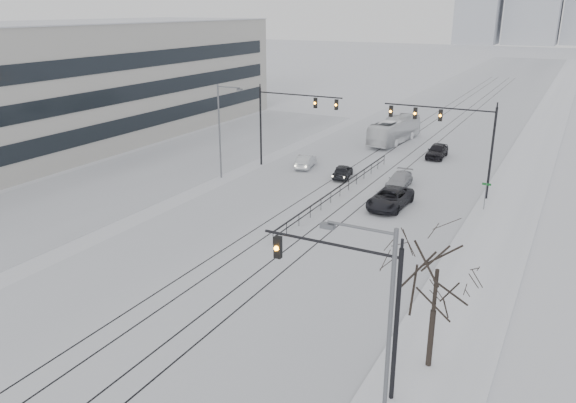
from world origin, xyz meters
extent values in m
plane|color=silver|center=(0.00, 0.00, 0.00)|extent=(500.00, 500.00, 0.00)
cube|color=silver|center=(0.00, 60.00, 0.01)|extent=(22.00, 260.00, 0.02)
cube|color=white|center=(13.50, 60.00, 0.08)|extent=(5.00, 260.00, 0.16)
cube|color=gray|center=(11.05, 60.00, 0.06)|extent=(0.10, 260.00, 0.12)
cube|color=silver|center=(-20.00, 35.00, 0.01)|extent=(14.00, 60.00, 0.03)
cube|color=black|center=(-2.60, 40.00, 0.02)|extent=(0.10, 180.00, 0.01)
cube|color=black|center=(-1.20, 40.00, 0.02)|extent=(0.10, 180.00, 0.01)
cube|color=black|center=(1.20, 40.00, 0.02)|extent=(0.10, 180.00, 0.01)
cube|color=black|center=(2.60, 40.00, 0.02)|extent=(0.10, 180.00, 0.01)
cube|color=#BCB9B1|center=(-38.00, 35.00, 7.00)|extent=(20.00, 62.00, 14.00)
cube|color=black|center=(-27.98, 35.00, 7.00)|extent=(0.08, 58.00, 12.00)
cube|color=silver|center=(-38.00, 35.00, 14.05)|extent=(20.20, 62.20, 0.12)
cylinder|color=black|center=(12.40, 6.00, 3.50)|extent=(0.20, 0.20, 7.00)
cylinder|color=black|center=(9.40, 6.00, 6.60)|extent=(6.00, 0.12, 0.12)
cube|color=black|center=(7.00, 6.00, 5.95)|extent=(0.32, 0.24, 1.00)
sphere|color=orange|center=(7.00, 5.86, 5.95)|extent=(0.22, 0.22, 0.22)
cylinder|color=black|center=(11.50, 35.00, 4.00)|extent=(0.20, 0.20, 8.00)
cylinder|color=black|center=(6.75, 35.00, 7.60)|extent=(9.50, 0.12, 0.12)
cube|color=black|center=(2.60, 35.00, 6.95)|extent=(0.32, 0.24, 1.00)
sphere|color=orange|center=(2.60, 34.86, 6.95)|extent=(0.22, 0.22, 0.22)
cube|color=black|center=(4.80, 35.00, 6.95)|extent=(0.32, 0.24, 1.00)
sphere|color=orange|center=(4.80, 34.86, 6.95)|extent=(0.22, 0.22, 0.22)
cube|color=black|center=(7.00, 35.00, 6.95)|extent=(0.32, 0.24, 1.00)
sphere|color=orange|center=(7.00, 34.86, 6.95)|extent=(0.22, 0.22, 0.22)
cylinder|color=black|center=(-11.50, 36.00, 4.00)|extent=(0.20, 0.20, 8.00)
cylinder|color=black|center=(-7.00, 36.00, 7.60)|extent=(9.00, 0.12, 0.12)
cube|color=black|center=(-3.10, 36.00, 6.95)|extent=(0.32, 0.24, 1.00)
sphere|color=orange|center=(-3.10, 35.86, 6.95)|extent=(0.22, 0.22, 0.22)
cube|color=black|center=(-5.30, 36.00, 6.95)|extent=(0.32, 0.24, 1.00)
sphere|color=orange|center=(-5.30, 35.86, 6.95)|extent=(0.22, 0.22, 0.22)
cylinder|color=#595B60|center=(13.00, 3.00, 4.50)|extent=(0.16, 0.16, 9.00)
cylinder|color=#595B60|center=(11.80, 3.00, 8.80)|extent=(2.40, 0.10, 0.10)
cube|color=#595B60|center=(10.60, 3.00, 8.65)|extent=(0.50, 0.25, 0.18)
cylinder|color=#595B60|center=(-12.50, 30.00, 4.50)|extent=(0.16, 0.16, 9.00)
cylinder|color=#595B60|center=(-11.30, 30.00, 8.80)|extent=(2.40, 0.10, 0.10)
cube|color=#595B60|center=(-10.10, 30.00, 8.65)|extent=(0.50, 0.25, 0.18)
cylinder|color=black|center=(13.20, 9.00, 1.50)|extent=(0.26, 0.26, 3.00)
cylinder|color=black|center=(13.20, 9.00, 3.75)|extent=(0.18, 0.18, 2.50)
cube|color=black|center=(0.00, 30.00, 0.95)|extent=(0.06, 24.00, 0.06)
cube|color=black|center=(0.00, 30.00, 0.55)|extent=(0.06, 24.00, 0.06)
cylinder|color=#595B60|center=(11.80, 32.00, 1.20)|extent=(0.06, 0.06, 2.40)
cube|color=#0C4C19|center=(11.80, 32.00, 2.30)|extent=(0.70, 0.04, 0.18)
imported|color=black|center=(-2.00, 35.44, 0.65)|extent=(2.23, 4.06, 1.31)
imported|color=#B8BCC1|center=(-6.80, 37.07, 0.67)|extent=(2.19, 4.26, 1.34)
imported|color=black|center=(4.75, 29.31, 0.78)|extent=(2.86, 5.74, 1.56)
imported|color=#9D9FA5|center=(3.74, 35.15, 0.64)|extent=(2.01, 4.50, 1.28)
imported|color=black|center=(4.24, 47.38, 0.78)|extent=(1.94, 4.62, 1.56)
imported|color=silver|center=(-2.23, 52.38, 1.49)|extent=(3.59, 10.88, 2.97)
camera|label=1|loc=(17.69, -13.37, 15.70)|focal=35.00mm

